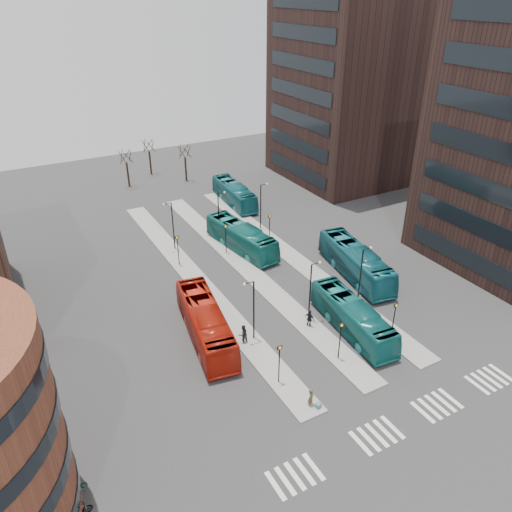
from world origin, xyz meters
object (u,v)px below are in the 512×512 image
red_bus (205,323)px  commuter_a (243,334)px  bicycle_far (73,490)px  suitcase (318,406)px  traveller (311,398)px  commuter_b (310,319)px  bicycle_mid (79,512)px  teal_bus_b (241,237)px  commuter_c (347,330)px  teal_bus_c (356,262)px  teal_bus_d (234,194)px  teal_bus_a (352,317)px

red_bus → commuter_a: red_bus is taller
bicycle_far → suitcase: bearing=-105.0°
red_bus → traveller: bearing=-63.6°
commuter_a → commuter_b: commuter_a is taller
commuter_b → bicycle_far: size_ratio=1.02×
commuter_b → bicycle_mid: size_ratio=1.11×
teal_bus_b → bicycle_far: (-24.73, -24.50, -1.16)m
teal_bus_b → commuter_c: 20.14m
teal_bus_c → commuter_c: (-7.74, -8.53, -0.84)m
teal_bus_c → teal_bus_d: (-2.33, 24.94, -0.17)m
red_bus → traveller: size_ratio=7.16×
teal_bus_c → bicycle_mid: 35.96m
teal_bus_b → commuter_c: teal_bus_b is taller
suitcase → teal_bus_b: bearing=65.4°
red_bus → teal_bus_d: size_ratio=1.09×
teal_bus_b → teal_bus_c: bearing=-62.7°
commuter_b → commuter_c: 3.69m
traveller → teal_bus_c: bearing=-0.3°
teal_bus_b → teal_bus_d: bearing=58.9°
red_bus → commuter_a: 3.55m
teal_bus_a → teal_bus_d: bearing=87.4°
teal_bus_b → teal_bus_d: size_ratio=1.05×
teal_bus_a → traveller: bearing=-140.4°
commuter_c → teal_bus_a: bearing=147.1°
commuter_a → teal_bus_a: bearing=157.4°
bicycle_mid → teal_bus_c: bearing=-72.0°
teal_bus_d → commuter_b: size_ratio=6.09×
teal_bus_c → bicycle_mid: bearing=-146.9°
traveller → bicycle_mid: size_ratio=1.02×
teal_bus_d → commuter_b: (-7.43, -30.39, -0.64)m
traveller → commuter_a: commuter_a is taller
suitcase → bicycle_mid: size_ratio=0.32×
suitcase → bicycle_mid: (-17.77, -0.21, 0.23)m
red_bus → teal_bus_d: bearing=67.9°
teal_bus_a → traveller: (-8.73, -6.03, -0.70)m
commuter_a → commuter_b: (6.58, -0.91, -0.02)m
traveller → bicycle_mid: bearing=140.1°
commuter_b → commuter_c: (2.02, -3.09, -0.03)m
teal_bus_c → traveller: size_ratio=7.30×
teal_bus_c → commuter_a: (-16.34, -4.54, -0.79)m
traveller → commuter_a: bearing=53.4°
red_bus → teal_bus_b: size_ratio=1.04×
red_bus → commuter_b: (9.22, -3.15, -0.78)m
red_bus → teal_bus_b: bearing=61.3°
commuter_a → bicycle_mid: commuter_a is taller
commuter_a → bicycle_far: bearing=23.2°
teal_bus_a → teal_bus_c: size_ratio=0.89×
teal_bus_c → teal_bus_d: 25.05m
bicycle_mid → commuter_a: bearing=-64.6°
bicycle_mid → bicycle_far: bicycle_mid is taller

